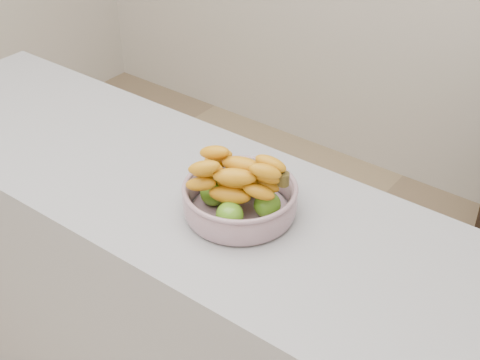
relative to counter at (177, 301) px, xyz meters
The scene contains 2 objects.
counter is the anchor object (origin of this frame).
fruit_bowl 0.56m from the counter, ahead, with size 0.28×0.28×0.16m.
Camera 1 is at (1.04, -0.74, 1.91)m, focal length 50.00 mm.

